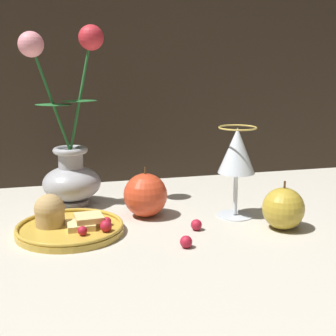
# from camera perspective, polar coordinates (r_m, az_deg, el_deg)

# --- Properties ---
(ground_plane) EXTENTS (2.40, 2.40, 0.00)m
(ground_plane) POSITION_cam_1_polar(r_m,az_deg,el_deg) (0.81, -4.13, -7.04)
(ground_plane) COLOR #B7B2A3
(ground_plane) RESTS_ON ground
(vase) EXTENTS (0.15, 0.11, 0.34)m
(vase) POSITION_cam_1_polar(r_m,az_deg,el_deg) (0.92, -11.84, 1.18)
(vase) COLOR #A3A3A8
(vase) RESTS_ON ground_plane
(plate_with_pastries) EXTENTS (0.18, 0.18, 0.06)m
(plate_with_pastries) POSITION_cam_1_polar(r_m,az_deg,el_deg) (0.79, -12.33, -6.65)
(plate_with_pastries) COLOR gold
(plate_with_pastries) RESTS_ON ground_plane
(wine_glass) EXTENTS (0.07, 0.07, 0.16)m
(wine_glass) POSITION_cam_1_polar(r_m,az_deg,el_deg) (0.84, 8.38, 1.66)
(wine_glass) COLOR silver
(wine_glass) RESTS_ON ground_plane
(apple_beside_vase) EXTENTS (0.08, 0.08, 0.09)m
(apple_beside_vase) POSITION_cam_1_polar(r_m,az_deg,el_deg) (0.85, -2.77, -3.32)
(apple_beside_vase) COLOR #D14223
(apple_beside_vase) RESTS_ON ground_plane
(apple_near_glass) EXTENTS (0.07, 0.07, 0.08)m
(apple_near_glass) POSITION_cam_1_polar(r_m,az_deg,el_deg) (0.81, 13.88, -4.81)
(apple_near_glass) COLOR #B2932D
(apple_near_glass) RESTS_ON ground_plane
(berry_near_plate) EXTENTS (0.02, 0.02, 0.02)m
(berry_near_plate) POSITION_cam_1_polar(r_m,az_deg,el_deg) (0.72, 2.22, -8.97)
(berry_near_plate) COLOR #AD192D
(berry_near_plate) RESTS_ON ground_plane
(berry_front_center) EXTENTS (0.02, 0.02, 0.02)m
(berry_front_center) POSITION_cam_1_polar(r_m,az_deg,el_deg) (0.79, 3.47, -6.93)
(berry_front_center) COLOR #AD192D
(berry_front_center) RESTS_ON ground_plane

